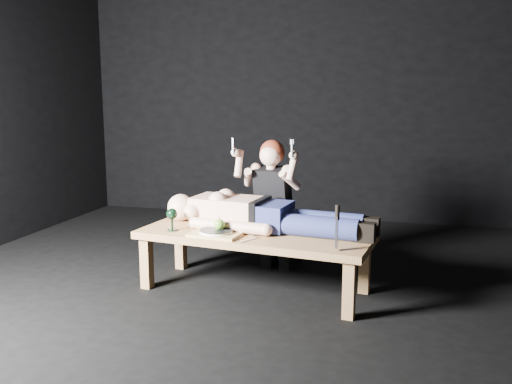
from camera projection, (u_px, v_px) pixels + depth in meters
ground at (228, 282)px, 4.35m from camera, size 5.00×5.00×0.00m
back_wall at (292, 92)px, 6.46m from camera, size 5.00×0.00×5.00m
table at (254, 262)px, 4.14m from camera, size 1.81×0.86×0.45m
lying_man at (268, 212)px, 4.18m from camera, size 1.89×0.78×0.28m
kneeling_woman at (276, 203)px, 4.59m from camera, size 0.71×0.77×1.14m
serving_tray at (216, 234)px, 4.02m from camera, size 0.39×0.30×0.02m
plate at (216, 231)px, 4.02m from camera, size 0.27×0.27×0.02m
apple at (219, 224)px, 4.01m from camera, size 0.08×0.08×0.08m
goblet at (172, 220)px, 4.14m from camera, size 0.09×0.09×0.17m
fork_flat at (193, 234)px, 4.06m from camera, size 0.05×0.18×0.01m
knife_flat at (250, 240)px, 3.89m from camera, size 0.11×0.16×0.01m
spoon_flat at (251, 235)px, 4.02m from camera, size 0.13×0.15×0.01m
carving_knife at (337, 228)px, 3.60m from camera, size 0.04×0.05×0.31m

